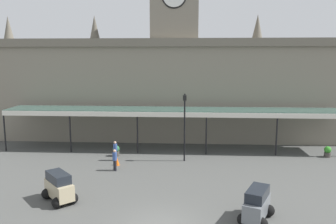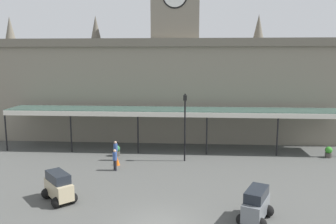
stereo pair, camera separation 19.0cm
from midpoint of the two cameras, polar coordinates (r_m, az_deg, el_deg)
name	(u,v)px [view 2 (the right image)]	position (r m, az deg, el deg)	size (l,w,h in m)	color
station_building	(176,83)	(36.57, 1.45, 4.89)	(38.30, 6.89, 18.10)	gray
entrance_canopy	(173,111)	(31.19, 1.01, 0.22)	(31.13, 3.26, 3.89)	#38564C
car_grey_van	(256,206)	(19.07, 14.95, -15.20)	(2.22, 2.58, 1.77)	slate
car_beige_van	(59,188)	(21.83, -17.78, -12.15)	(2.49, 2.53, 1.77)	tan
pedestrian_beside_cars	(115,159)	(26.37, -8.78, -7.87)	(0.34, 0.35, 1.67)	black
pedestrian_crossing_forecourt	(116,150)	(28.87, -8.68, -6.37)	(0.34, 0.34, 1.67)	brown
victorian_lamppost	(185,120)	(27.86, 3.08, -1.40)	(0.30, 0.30, 5.71)	black
traffic_cone	(117,161)	(27.75, -8.38, -8.23)	(0.40, 0.40, 0.67)	orange
planter_by_canopy	(329,152)	(32.68, 25.70, -6.12)	(0.60, 0.60, 0.96)	#47423D
planter_forecourt_centre	(117,151)	(30.25, -8.51, -6.47)	(0.60, 0.60, 0.96)	#47423D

